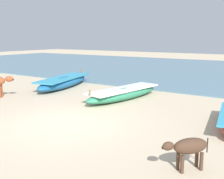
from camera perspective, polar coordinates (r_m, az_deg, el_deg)
name	(u,v)px	position (r m, az deg, el deg)	size (l,w,h in m)	color
ground	(67,123)	(8.87, -9.26, -6.92)	(80.00, 80.00, 0.00)	beige
sea_water	(207,70)	(23.49, 19.06, 3.74)	(60.00, 20.00, 0.08)	slate
fishing_boat_0	(124,93)	(12.02, 2.44, -0.78)	(1.72, 4.44, 0.69)	#338C66
fishing_boat_3	(64,82)	(15.04, -9.97, 1.55)	(2.23, 4.79, 0.76)	#1E669E
calf_near_dark	(189,147)	(5.87, 15.58, -11.45)	(0.82, 0.92, 0.68)	#4C3323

